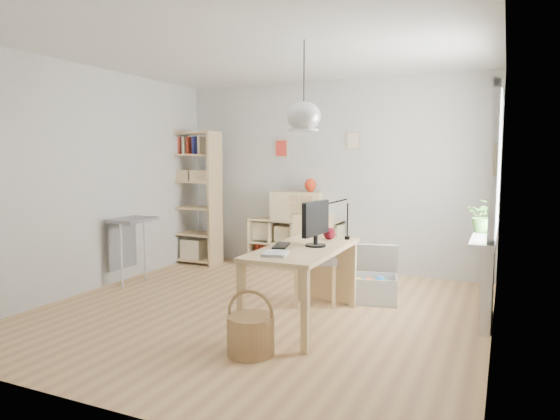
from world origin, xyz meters
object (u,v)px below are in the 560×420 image
at_px(monitor, 316,221).
at_px(tall_bookshelf, 193,192).
at_px(chair, 314,253).
at_px(drawer_chest, 296,206).
at_px(cube_shelf, 295,248).
at_px(desk, 303,257).
at_px(storage_chest, 372,283).

bearing_deg(monitor, tall_bookshelf, 150.80).
bearing_deg(chair, drawer_chest, 95.84).
bearing_deg(tall_bookshelf, cube_shelf, 10.19).
xyz_separation_m(desk, chair, (-0.16, 0.72, -0.11)).
xyz_separation_m(desk, tall_bookshelf, (-2.59, 1.95, 0.43)).
height_order(cube_shelf, drawer_chest, drawer_chest).
bearing_deg(desk, monitor, 48.58).
bearing_deg(monitor, storage_chest, 75.75).
distance_m(cube_shelf, storage_chest, 1.88).
xyz_separation_m(tall_bookshelf, storage_chest, (3.01, -0.91, -0.89)).
xyz_separation_m(storage_chest, drawer_chest, (-1.41, 1.15, 0.72)).
xyz_separation_m(chair, storage_chest, (0.58, 0.32, -0.35)).
bearing_deg(monitor, drawer_chest, 122.63).
relative_size(desk, tall_bookshelf, 0.75).
relative_size(tall_bookshelf, chair, 2.07).
height_order(desk, drawer_chest, drawer_chest).
bearing_deg(cube_shelf, chair, -60.25).
bearing_deg(drawer_chest, desk, -77.15).
xyz_separation_m(storage_chest, monitor, (-0.34, -0.94, 0.80)).
height_order(cube_shelf, tall_bookshelf, tall_bookshelf).
distance_m(tall_bookshelf, storage_chest, 3.27).
distance_m(tall_bookshelf, drawer_chest, 1.63).
xyz_separation_m(monitor, drawer_chest, (-1.07, 2.09, -0.07)).
height_order(storage_chest, monitor, monitor).
distance_m(desk, chair, 0.75).
relative_size(desk, drawer_chest, 2.11).
relative_size(cube_shelf, monitor, 2.75).
height_order(desk, storage_chest, desk).
height_order(tall_bookshelf, monitor, tall_bookshelf).
bearing_deg(storage_chest, desk, -123.73).
xyz_separation_m(cube_shelf, monitor, (1.11, -2.13, 0.70)).
relative_size(desk, storage_chest, 2.00).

